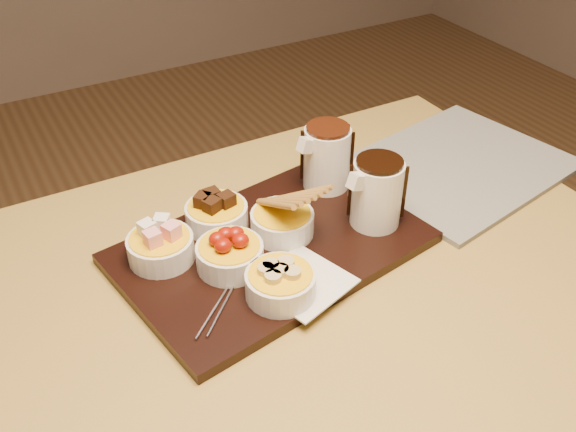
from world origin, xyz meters
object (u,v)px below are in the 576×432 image
pitcher_dark_chocolate (377,194)px  serving_board (271,248)px  pitcher_milk_chocolate (327,158)px  newspaper (457,166)px  bowl_strawberries (230,256)px  dining_table (267,335)px

pitcher_dark_chocolate → serving_board: bearing=160.0°
pitcher_milk_chocolate → newspaper: pitcher_milk_chocolate is taller
bowl_strawberries → pitcher_milk_chocolate: pitcher_milk_chocolate is taller
dining_table → serving_board: (0.05, 0.07, 0.11)m
dining_table → newspaper: bearing=14.0°
dining_table → pitcher_milk_chocolate: bearing=38.9°
bowl_strawberries → pitcher_milk_chocolate: (0.24, 0.12, 0.04)m
bowl_strawberries → pitcher_milk_chocolate: size_ratio=0.91×
dining_table → newspaper: 0.49m
bowl_strawberries → dining_table: bearing=-57.1°
bowl_strawberries → newspaper: bearing=7.6°
serving_board → bowl_strawberries: (-0.08, -0.02, 0.03)m
dining_table → serving_board: bearing=56.4°
pitcher_dark_chocolate → pitcher_milk_chocolate: bearing=85.6°
dining_table → pitcher_milk_chocolate: (0.21, 0.17, 0.17)m
dining_table → bowl_strawberries: (-0.03, 0.05, 0.14)m
dining_table → bowl_strawberries: bearing=122.9°
pitcher_milk_chocolate → dining_table: bearing=-150.7°
serving_board → pitcher_dark_chocolate: 0.19m
serving_board → newspaper: serving_board is taller
bowl_strawberries → newspaper: 0.51m
newspaper → pitcher_dark_chocolate: bearing=-172.9°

